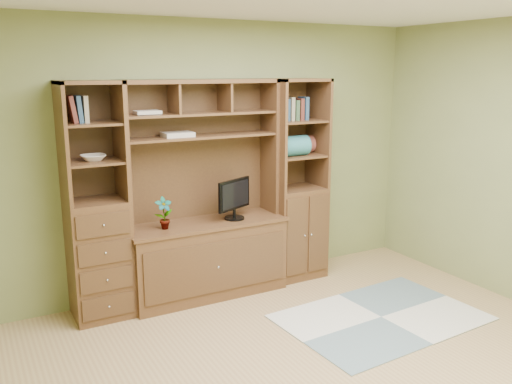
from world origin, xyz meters
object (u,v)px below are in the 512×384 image
monitor (234,192)px  center_hutch (206,191)px  right_tower (296,180)px  left_tower (96,203)px

monitor → center_hutch: bearing=147.9°
center_hutch → right_tower: same height
right_tower → center_hutch: bearing=-177.8°
left_tower → right_tower: same height
left_tower → right_tower: (2.02, 0.00, 0.00)m
right_tower → monitor: (-0.75, -0.07, -0.03)m
right_tower → monitor: bearing=-174.3°
left_tower → right_tower: size_ratio=1.00×
left_tower → right_tower: 2.02m
center_hutch → right_tower: (1.02, 0.04, 0.00)m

